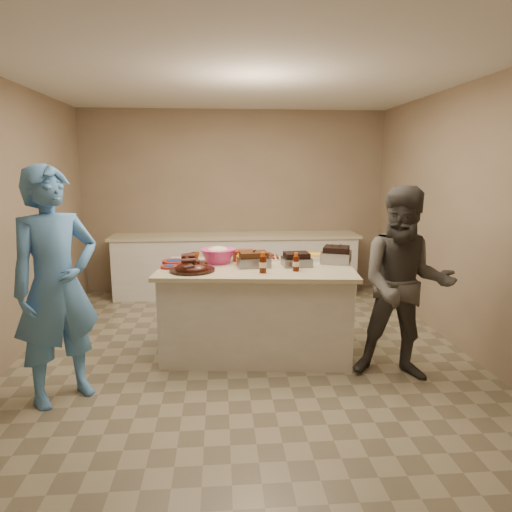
{
  "coord_description": "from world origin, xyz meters",
  "views": [
    {
      "loc": [
        -0.23,
        -4.41,
        1.87
      ],
      "look_at": [
        0.13,
        0.03,
        1.0
      ],
      "focal_mm": 32.0,
      "sensor_mm": 36.0,
      "label": 1
    }
  ],
  "objects": [
    {
      "name": "roasting_pan",
      "position": [
        0.96,
        0.12,
        0.9
      ],
      "size": [
        0.37,
        0.37,
        0.12
      ],
      "primitive_type": "cube",
      "rotation": [
        0.0,
        0.0,
        -0.37
      ],
      "color": "gray",
      "rests_on": "island"
    },
    {
      "name": "mustard_bottle",
      "position": [
        -0.05,
        0.07,
        0.9
      ],
      "size": [
        0.05,
        0.05,
        0.13
      ],
      "primitive_type": "cylinder",
      "rotation": [
        0.0,
        0.0,
        -0.11
      ],
      "color": "yellow",
      "rests_on": "island"
    },
    {
      "name": "plate_stack_small",
      "position": [
        -0.73,
        -0.01,
        0.9
      ],
      "size": [
        0.19,
        0.19,
        0.02
      ],
      "primitive_type": "cylinder",
      "rotation": [
        0.0,
        0.0,
        -0.11
      ],
      "color": "maroon",
      "rests_on": "island"
    },
    {
      "name": "basket_stack",
      "position": [
        0.02,
        0.32,
        0.9
      ],
      "size": [
        0.23,
        0.18,
        0.11
      ],
      "primitive_type": "cube",
      "rotation": [
        0.0,
        0.0,
        0.1
      ],
      "color": "maroon",
      "rests_on": "island"
    },
    {
      "name": "plate_stack_large",
      "position": [
        -0.7,
        0.22,
        0.9
      ],
      "size": [
        0.27,
        0.27,
        0.03
      ],
      "primitive_type": "cylinder",
      "rotation": [
        0.0,
        0.0,
        -0.11
      ],
      "color": "maroon",
      "rests_on": "island"
    },
    {
      "name": "plastic_cup",
      "position": [
        -0.49,
        0.36,
        0.9
      ],
      "size": [
        0.1,
        0.09,
        0.09
      ],
      "primitive_type": "imported",
      "rotation": [
        0.0,
        0.0,
        -0.11
      ],
      "color": "#823D0B",
      "rests_on": "island"
    },
    {
      "name": "back_counter",
      "position": [
        0.0,
        2.2,
        0.45
      ],
      "size": [
        3.6,
        0.64,
        0.9
      ],
      "primitive_type": null,
      "color": "silver",
      "rests_on": "ground"
    },
    {
      "name": "rib_platter",
      "position": [
        -0.5,
        -0.16,
        0.9
      ],
      "size": [
        0.47,
        0.47,
        0.17
      ],
      "primitive_type": null,
      "rotation": [
        0.0,
        0.0,
        -0.08
      ],
      "color": "#3D120A",
      "rests_on": "island"
    },
    {
      "name": "sausage_plate",
      "position": [
        0.26,
        0.35,
        0.9
      ],
      "size": [
        0.37,
        0.37,
        0.05
      ],
      "primitive_type": "cylinder",
      "rotation": [
        0.0,
        0.0,
        0.14
      ],
      "color": "silver",
      "rests_on": "island"
    },
    {
      "name": "room",
      "position": [
        0.0,
        0.0,
        0.0
      ],
      "size": [
        4.5,
        5.0,
        2.7
      ],
      "primitive_type": null,
      "color": "gray",
      "rests_on": "ground"
    },
    {
      "name": "sauce_bowl",
      "position": [
        0.01,
        0.16,
        0.9
      ],
      "size": [
        0.13,
        0.05,
        0.12
      ],
      "primitive_type": "imported",
      "rotation": [
        0.0,
        0.0,
        -0.11
      ],
      "color": "silver",
      "rests_on": "island"
    },
    {
      "name": "guest_blue",
      "position": [
        -1.52,
        -0.83,
        0.0
      ],
      "size": [
        1.77,
        1.88,
        0.45
      ],
      "primitive_type": "imported",
      "rotation": [
        0.0,
        0.0,
        0.73
      ],
      "color": "#4F8BD0",
      "rests_on": "ground"
    },
    {
      "name": "brisket_tray",
      "position": [
        0.53,
        -0.0,
        0.9
      ],
      "size": [
        0.29,
        0.25,
        0.08
      ],
      "primitive_type": "cube",
      "rotation": [
        0.0,
        0.0,
        0.07
      ],
      "color": "black",
      "rests_on": "island"
    },
    {
      "name": "island",
      "position": [
        0.13,
        -0.02,
        0.0
      ],
      "size": [
        2.0,
        1.2,
        0.9
      ],
      "primitive_type": null,
      "rotation": [
        0.0,
        0.0,
        -0.11
      ],
      "color": "silver",
      "rests_on": "ground"
    },
    {
      "name": "guest_gray",
      "position": [
        1.38,
        -0.67,
        0.0
      ],
      "size": [
        1.29,
        1.88,
        0.65
      ],
      "primitive_type": "imported",
      "rotation": [
        0.0,
        0.0,
        -0.29
      ],
      "color": "#514E49",
      "rests_on": "ground"
    },
    {
      "name": "bbq_bottle_b",
      "position": [
        0.48,
        -0.24,
        0.9
      ],
      "size": [
        0.07,
        0.07,
        0.18
      ],
      "primitive_type": "cylinder",
      "rotation": [
        0.0,
        0.0,
        -0.11
      ],
      "color": "#411104",
      "rests_on": "island"
    },
    {
      "name": "coleslaw_bowl",
      "position": [
        -0.25,
        0.2,
        0.9
      ],
      "size": [
        0.4,
        0.4,
        0.25
      ],
      "primitive_type": null,
      "rotation": [
        0.0,
        0.0,
        -0.11
      ],
      "color": "#D2317D",
      "rests_on": "island"
    },
    {
      "name": "bbq_bottle_a",
      "position": [
        0.17,
        -0.28,
        0.9
      ],
      "size": [
        0.07,
        0.07,
        0.2
      ],
      "primitive_type": "cylinder",
      "rotation": [
        0.0,
        0.0,
        -0.11
      ],
      "color": "#411104",
      "rests_on": "island"
    },
    {
      "name": "pulled_pork_tray",
      "position": [
        0.1,
        0.0,
        0.9
      ],
      "size": [
        0.34,
        0.27,
        0.1
      ],
      "primitive_type": "cube",
      "rotation": [
        0.0,
        0.0,
        0.1
      ],
      "color": "#47230F",
      "rests_on": "island"
    },
    {
      "name": "mac_cheese_dish",
      "position": [
        0.83,
        0.23,
        0.9
      ],
      "size": [
        0.32,
        0.25,
        0.08
      ],
      "primitive_type": "cube",
      "rotation": [
        0.0,
        0.0,
        -0.14
      ],
      "color": "gold",
      "rests_on": "island"
    }
  ]
}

